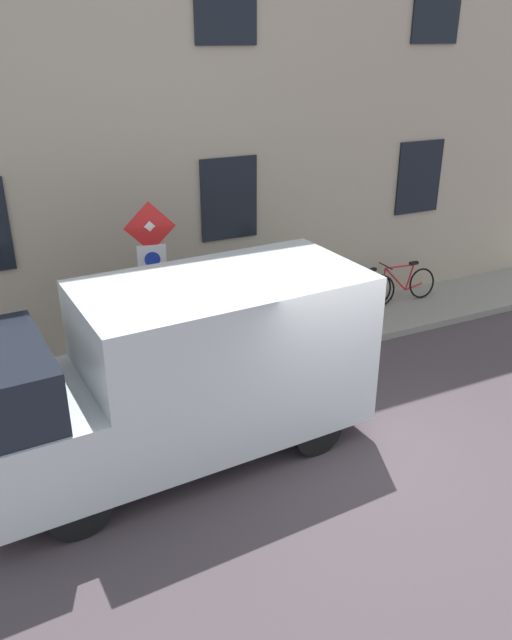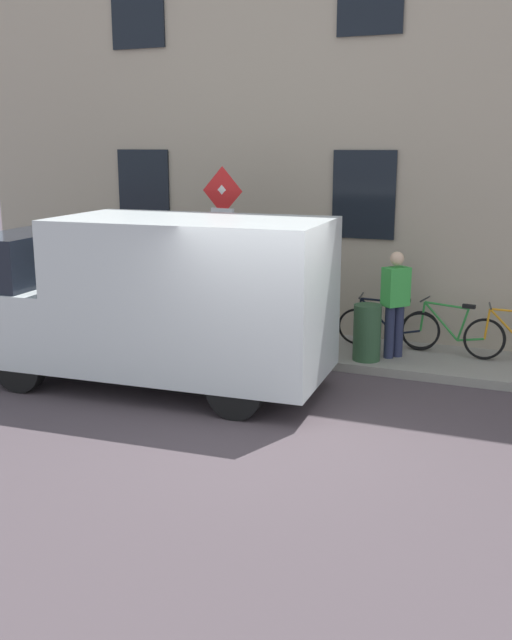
% 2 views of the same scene
% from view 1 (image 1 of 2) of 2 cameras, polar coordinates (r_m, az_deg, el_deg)
% --- Properties ---
extents(ground_plane, '(80.00, 80.00, 0.00)m').
position_cam_1_polar(ground_plane, '(9.35, 8.68, -11.16)').
color(ground_plane, '#463C41').
extents(sidewalk_slab, '(1.75, 17.84, 0.14)m').
position_cam_1_polar(sidewalk_slab, '(11.89, -0.59, -2.19)').
color(sidewalk_slab, gray).
rests_on(sidewalk_slab, ground_plane).
extents(building_facade, '(0.75, 15.84, 8.30)m').
position_cam_1_polar(building_facade, '(11.82, -3.34, 18.34)').
color(building_facade, tan).
rests_on(building_facade, ground_plane).
extents(sign_post_stacked, '(0.19, 0.55, 2.89)m').
position_cam_1_polar(sign_post_stacked, '(9.92, -9.29, 3.96)').
color(sign_post_stacked, '#474C47').
rests_on(sign_post_stacked, sidewalk_slab).
extents(delivery_van, '(2.31, 5.44, 2.50)m').
position_cam_1_polar(delivery_van, '(8.48, -6.49, -4.40)').
color(delivery_van, silver).
rests_on(delivery_van, ground_plane).
extents(bicycle_red, '(0.46, 1.71, 0.89)m').
position_cam_1_polar(bicycle_red, '(13.83, 13.06, 3.09)').
color(bicycle_red, black).
rests_on(bicycle_red, sidewalk_slab).
extents(bicycle_orange, '(0.48, 1.71, 0.89)m').
position_cam_1_polar(bicycle_orange, '(13.23, 9.49, 2.41)').
color(bicycle_orange, black).
rests_on(bicycle_orange, sidewalk_slab).
extents(bicycle_green, '(0.50, 1.72, 0.89)m').
position_cam_1_polar(bicycle_green, '(12.70, 5.61, 1.67)').
color(bicycle_green, black).
rests_on(bicycle_green, sidewalk_slab).
extents(bicycle_black, '(0.46, 1.71, 0.89)m').
position_cam_1_polar(bicycle_black, '(12.22, 1.40, 0.85)').
color(bicycle_black, black).
rests_on(bicycle_black, sidewalk_slab).
extents(pedestrian, '(0.47, 0.46, 1.72)m').
position_cam_1_polar(pedestrian, '(11.67, 3.52, 2.62)').
color(pedestrian, '#262B47').
rests_on(pedestrian, sidewalk_slab).
extents(litter_bin, '(0.44, 0.44, 0.90)m').
position_cam_1_polar(litter_bin, '(11.44, 2.67, -0.45)').
color(litter_bin, '#2D5133').
rests_on(litter_bin, sidewalk_slab).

